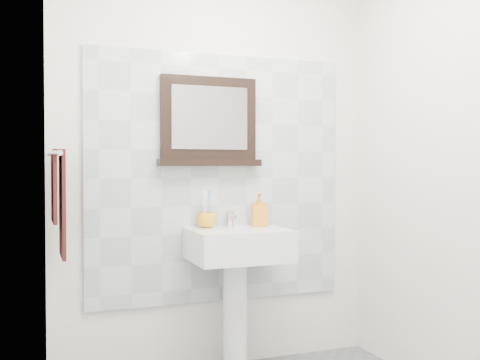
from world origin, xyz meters
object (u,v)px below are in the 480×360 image
object	(u,v)px
toothbrush_cup	(207,220)
soap_dispenser	(259,210)
framed_mirror	(209,124)
hand_towel	(59,195)
pedestal_sink	(238,260)

from	to	relation	value
toothbrush_cup	soap_dispenser	distance (m)	0.33
toothbrush_cup	framed_mirror	distance (m)	0.58
soap_dispenser	hand_towel	size ratio (longest dim) A/B	0.36
pedestal_sink	toothbrush_cup	world-z (taller)	pedestal_sink
toothbrush_cup	hand_towel	size ratio (longest dim) A/B	0.21
soap_dispenser	hand_towel	xyz separation A→B (m)	(-1.16, -0.13, 0.12)
toothbrush_cup	soap_dispenser	size ratio (longest dim) A/B	0.57
framed_mirror	hand_towel	bearing A→B (deg)	-166.30
pedestal_sink	toothbrush_cup	size ratio (longest dim) A/B	8.47
toothbrush_cup	soap_dispenser	bearing A→B (deg)	-2.55
soap_dispenser	framed_mirror	world-z (taller)	framed_mirror
pedestal_sink	soap_dispenser	size ratio (longest dim) A/B	4.84
pedestal_sink	hand_towel	xyz separation A→B (m)	(-0.99, -0.03, 0.40)
hand_towel	toothbrush_cup	bearing A→B (deg)	9.66
pedestal_sink	toothbrush_cup	distance (m)	0.30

